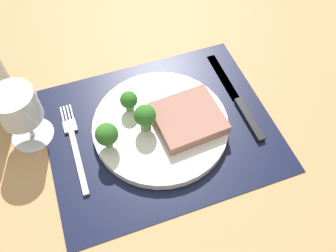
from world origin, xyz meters
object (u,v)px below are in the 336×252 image
(steak, at_px, (188,118))
(knife, at_px, (239,102))
(fork, at_px, (75,145))
(wine_glass, at_px, (18,109))
(plate, at_px, (161,125))

(steak, height_order, knife, steak)
(fork, distance_m, wine_glass, 0.11)
(fork, height_order, knife, knife)
(steak, height_order, fork, steak)
(steak, distance_m, knife, 0.12)
(wine_glass, bearing_deg, steak, -16.13)
(plate, height_order, wine_glass, wine_glass)
(fork, bearing_deg, plate, -3.52)
(wine_glass, bearing_deg, fork, -37.18)
(steak, bearing_deg, plate, 164.60)
(plate, relative_size, fork, 1.28)
(plate, xyz_separation_m, fork, (-0.16, 0.01, -0.01))
(steak, distance_m, fork, 0.21)
(steak, height_order, wine_glass, wine_glass)
(steak, xyz_separation_m, wine_glass, (-0.27, 0.08, 0.05))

